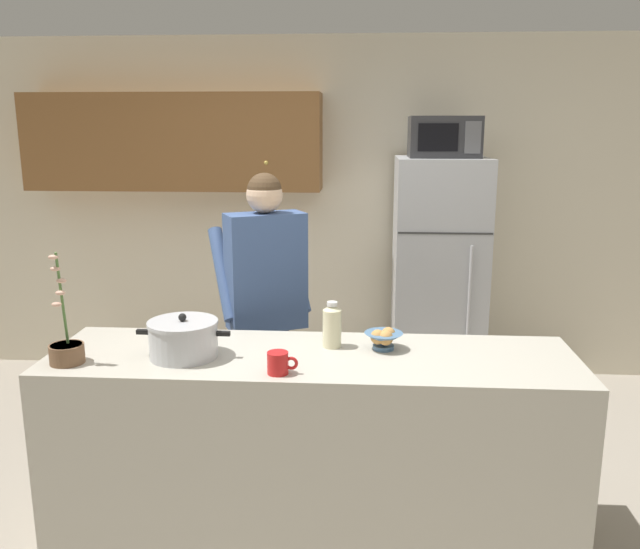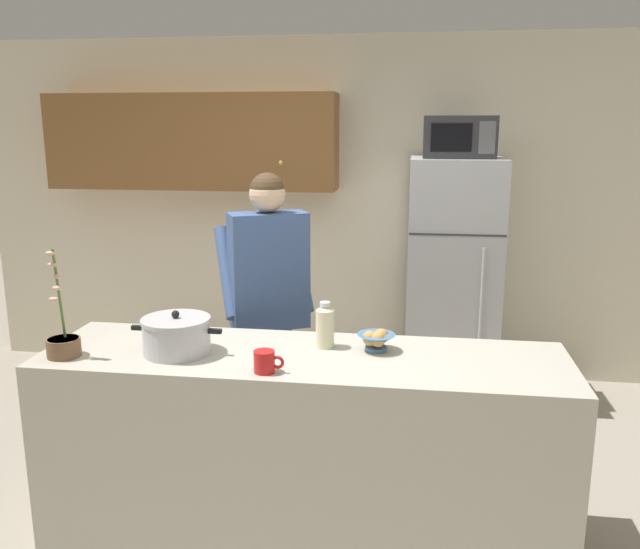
{
  "view_description": "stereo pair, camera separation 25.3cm",
  "coord_description": "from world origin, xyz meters",
  "px_view_note": "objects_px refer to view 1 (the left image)",
  "views": [
    {
      "loc": [
        0.23,
        -2.82,
        1.94
      ],
      "look_at": [
        0.0,
        0.55,
        1.17
      ],
      "focal_mm": 36.75,
      "sensor_mm": 36.0,
      "label": 1
    },
    {
      "loc": [
        0.48,
        -2.79,
        1.94
      ],
      "look_at": [
        0.0,
        0.55,
        1.17
      ],
      "focal_mm": 36.75,
      "sensor_mm": 36.0,
      "label": 2
    }
  ],
  "objects_px": {
    "cooking_pot": "(183,339)",
    "bottle_near_edge": "(332,325)",
    "person_near_pot": "(266,286)",
    "coffee_mug": "(279,363)",
    "refrigerator": "(438,278)",
    "potted_orchid": "(66,348)",
    "microwave": "(444,137)",
    "bread_bowl": "(384,339)"
  },
  "relations": [
    {
      "from": "cooking_pot",
      "to": "person_near_pot",
      "type": "bearing_deg",
      "value": 71.59
    },
    {
      "from": "bread_bowl",
      "to": "bottle_near_edge",
      "type": "relative_size",
      "value": 0.82
    },
    {
      "from": "refrigerator",
      "to": "cooking_pot",
      "type": "bearing_deg",
      "value": -125.07
    },
    {
      "from": "person_near_pot",
      "to": "bottle_near_edge",
      "type": "xyz_separation_m",
      "value": [
        0.4,
        -0.59,
        -0.04
      ]
    },
    {
      "from": "bottle_near_edge",
      "to": "potted_orchid",
      "type": "distance_m",
      "value": 1.19
    },
    {
      "from": "cooking_pot",
      "to": "bottle_near_edge",
      "type": "bearing_deg",
      "value": 15.27
    },
    {
      "from": "microwave",
      "to": "potted_orchid",
      "type": "height_order",
      "value": "microwave"
    },
    {
      "from": "person_near_pot",
      "to": "coffee_mug",
      "type": "bearing_deg",
      "value": -78.39
    },
    {
      "from": "person_near_pot",
      "to": "coffee_mug",
      "type": "distance_m",
      "value": 0.98
    },
    {
      "from": "person_near_pot",
      "to": "bread_bowl",
      "type": "height_order",
      "value": "person_near_pot"
    },
    {
      "from": "microwave",
      "to": "bread_bowl",
      "type": "distance_m",
      "value": 2.0
    },
    {
      "from": "cooking_pot",
      "to": "coffee_mug",
      "type": "distance_m",
      "value": 0.49
    },
    {
      "from": "coffee_mug",
      "to": "refrigerator",
      "type": "bearing_deg",
      "value": 66.96
    },
    {
      "from": "coffee_mug",
      "to": "bread_bowl",
      "type": "height_order",
      "value": "bread_bowl"
    },
    {
      "from": "person_near_pot",
      "to": "cooking_pot",
      "type": "height_order",
      "value": "person_near_pot"
    },
    {
      "from": "refrigerator",
      "to": "bottle_near_edge",
      "type": "distance_m",
      "value": 1.87
    },
    {
      "from": "person_near_pot",
      "to": "bottle_near_edge",
      "type": "bearing_deg",
      "value": -55.9
    },
    {
      "from": "person_near_pot",
      "to": "potted_orchid",
      "type": "relative_size",
      "value": 3.39
    },
    {
      "from": "bottle_near_edge",
      "to": "refrigerator",
      "type": "bearing_deg",
      "value": 68.48
    },
    {
      "from": "microwave",
      "to": "potted_orchid",
      "type": "xyz_separation_m",
      "value": [
        -1.84,
        -2.01,
        -0.87
      ]
    },
    {
      "from": "bread_bowl",
      "to": "bottle_near_edge",
      "type": "bearing_deg",
      "value": 174.98
    },
    {
      "from": "potted_orchid",
      "to": "person_near_pot",
      "type": "bearing_deg",
      "value": 49.98
    },
    {
      "from": "microwave",
      "to": "cooking_pot",
      "type": "height_order",
      "value": "microwave"
    },
    {
      "from": "refrigerator",
      "to": "bread_bowl",
      "type": "height_order",
      "value": "refrigerator"
    },
    {
      "from": "coffee_mug",
      "to": "bottle_near_edge",
      "type": "relative_size",
      "value": 0.6
    },
    {
      "from": "microwave",
      "to": "bread_bowl",
      "type": "bearing_deg",
      "value": -104.29
    },
    {
      "from": "refrigerator",
      "to": "coffee_mug",
      "type": "relative_size",
      "value": 13.16
    },
    {
      "from": "person_near_pot",
      "to": "potted_orchid",
      "type": "xyz_separation_m",
      "value": [
        -0.75,
        -0.89,
        -0.07
      ]
    },
    {
      "from": "microwave",
      "to": "bottle_near_edge",
      "type": "xyz_separation_m",
      "value": [
        -0.68,
        -1.71,
        -0.84
      ]
    },
    {
      "from": "potted_orchid",
      "to": "refrigerator",
      "type": "bearing_deg",
      "value": 47.91
    },
    {
      "from": "refrigerator",
      "to": "microwave",
      "type": "height_order",
      "value": "microwave"
    },
    {
      "from": "person_near_pot",
      "to": "cooking_pot",
      "type": "xyz_separation_m",
      "value": [
        -0.26,
        -0.78,
        -0.06
      ]
    },
    {
      "from": "microwave",
      "to": "person_near_pot",
      "type": "distance_m",
      "value": 1.75
    },
    {
      "from": "refrigerator",
      "to": "coffee_mug",
      "type": "bearing_deg",
      "value": -113.04
    },
    {
      "from": "microwave",
      "to": "potted_orchid",
      "type": "bearing_deg",
      "value": -132.4
    },
    {
      "from": "coffee_mug",
      "to": "bottle_near_edge",
      "type": "distance_m",
      "value": 0.42
    },
    {
      "from": "coffee_mug",
      "to": "potted_orchid",
      "type": "distance_m",
      "value": 0.95
    },
    {
      "from": "person_near_pot",
      "to": "bread_bowl",
      "type": "relative_size",
      "value": 9.39
    },
    {
      "from": "refrigerator",
      "to": "potted_orchid",
      "type": "xyz_separation_m",
      "value": [
        -1.84,
        -2.03,
        0.13
      ]
    },
    {
      "from": "cooking_pot",
      "to": "bottle_near_edge",
      "type": "xyz_separation_m",
      "value": [
        0.66,
        0.18,
        0.02
      ]
    },
    {
      "from": "bread_bowl",
      "to": "potted_orchid",
      "type": "xyz_separation_m",
      "value": [
        -1.39,
        -0.28,
        0.02
      ]
    },
    {
      "from": "microwave",
      "to": "bread_bowl",
      "type": "xyz_separation_m",
      "value": [
        -0.44,
        -1.73,
        -0.89
      ]
    }
  ]
}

